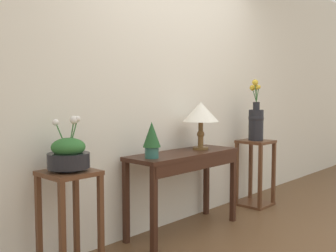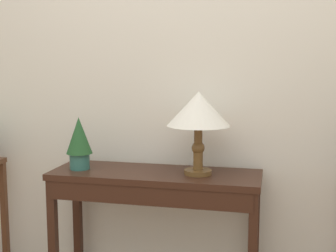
{
  "view_description": "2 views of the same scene",
  "coord_description": "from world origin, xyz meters",
  "px_view_note": "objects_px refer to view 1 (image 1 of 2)",
  "views": [
    {
      "loc": [
        -2.71,
        -1.08,
        1.23
      ],
      "look_at": [
        -0.24,
        1.25,
        0.97
      ],
      "focal_mm": 41.25,
      "sensor_mm": 36.0,
      "label": 1
    },
    {
      "loc": [
        0.51,
        -1.22,
        1.33
      ],
      "look_at": [
        -0.05,
        1.23,
        0.98
      ],
      "focal_mm": 49.0,
      "sensor_mm": 36.0,
      "label": 2
    }
  ],
  "objects_px": {
    "console_table": "(186,164)",
    "flower_vase_tall_right": "(256,120)",
    "pedestal_stand_left": "(70,224)",
    "potted_plant_on_console": "(152,138)",
    "pedestal_stand_right": "(255,173)",
    "planter_bowl_wide_left": "(69,154)",
    "table_lamp": "(201,114)"
  },
  "relations": [
    {
      "from": "console_table",
      "to": "pedestal_stand_left",
      "type": "xyz_separation_m",
      "value": [
        -1.19,
        0.02,
        -0.26
      ]
    },
    {
      "from": "potted_plant_on_console",
      "to": "pedestal_stand_left",
      "type": "relative_size",
      "value": 0.41
    },
    {
      "from": "console_table",
      "to": "planter_bowl_wide_left",
      "type": "relative_size",
      "value": 3.13
    },
    {
      "from": "pedestal_stand_left",
      "to": "potted_plant_on_console",
      "type": "bearing_deg",
      "value": -1.86
    },
    {
      "from": "planter_bowl_wide_left",
      "to": "flower_vase_tall_right",
      "type": "relative_size",
      "value": 0.55
    },
    {
      "from": "console_table",
      "to": "flower_vase_tall_right",
      "type": "xyz_separation_m",
      "value": [
        1.19,
        -0.0,
        0.34
      ]
    },
    {
      "from": "potted_plant_on_console",
      "to": "planter_bowl_wide_left",
      "type": "relative_size",
      "value": 0.8
    },
    {
      "from": "table_lamp",
      "to": "planter_bowl_wide_left",
      "type": "relative_size",
      "value": 1.21
    },
    {
      "from": "console_table",
      "to": "pedestal_stand_left",
      "type": "distance_m",
      "value": 1.22
    },
    {
      "from": "console_table",
      "to": "table_lamp",
      "type": "relative_size",
      "value": 2.59
    },
    {
      "from": "planter_bowl_wide_left",
      "to": "pedestal_stand_left",
      "type": "bearing_deg",
      "value": -160.25
    },
    {
      "from": "pedestal_stand_left",
      "to": "flower_vase_tall_right",
      "type": "height_order",
      "value": "flower_vase_tall_right"
    },
    {
      "from": "potted_plant_on_console",
      "to": "pedestal_stand_right",
      "type": "bearing_deg",
      "value": 0.09
    },
    {
      "from": "flower_vase_tall_right",
      "to": "planter_bowl_wide_left",
      "type": "bearing_deg",
      "value": 179.46
    },
    {
      "from": "pedestal_stand_right",
      "to": "table_lamp",
      "type": "bearing_deg",
      "value": 178.32
    },
    {
      "from": "pedestal_stand_left",
      "to": "pedestal_stand_right",
      "type": "distance_m",
      "value": 2.38
    },
    {
      "from": "potted_plant_on_console",
      "to": "pedestal_stand_left",
      "type": "bearing_deg",
      "value": 178.14
    },
    {
      "from": "pedestal_stand_left",
      "to": "pedestal_stand_right",
      "type": "xyz_separation_m",
      "value": [
        2.38,
        -0.02,
        0.0
      ]
    },
    {
      "from": "table_lamp",
      "to": "potted_plant_on_console",
      "type": "distance_m",
      "value": 0.7
    },
    {
      "from": "table_lamp",
      "to": "pedestal_stand_right",
      "type": "relative_size",
      "value": 0.6
    },
    {
      "from": "potted_plant_on_console",
      "to": "flower_vase_tall_right",
      "type": "relative_size",
      "value": 0.44
    },
    {
      "from": "flower_vase_tall_right",
      "to": "table_lamp",
      "type": "bearing_deg",
      "value": 178.31
    },
    {
      "from": "pedestal_stand_left",
      "to": "planter_bowl_wide_left",
      "type": "height_order",
      "value": "planter_bowl_wide_left"
    },
    {
      "from": "flower_vase_tall_right",
      "to": "console_table",
      "type": "bearing_deg",
      "value": 179.77
    },
    {
      "from": "planter_bowl_wide_left",
      "to": "flower_vase_tall_right",
      "type": "xyz_separation_m",
      "value": [
        2.38,
        -0.02,
        0.12
      ]
    },
    {
      "from": "table_lamp",
      "to": "flower_vase_tall_right",
      "type": "relative_size",
      "value": 0.66
    },
    {
      "from": "table_lamp",
      "to": "pedestal_stand_left",
      "type": "xyz_separation_m",
      "value": [
        -1.43,
        -0.01,
        -0.7
      ]
    },
    {
      "from": "flower_vase_tall_right",
      "to": "pedestal_stand_right",
      "type": "bearing_deg",
      "value": 4.87
    },
    {
      "from": "console_table",
      "to": "planter_bowl_wide_left",
      "type": "bearing_deg",
      "value": 179.16
    },
    {
      "from": "table_lamp",
      "to": "potted_plant_on_console",
      "type": "relative_size",
      "value": 1.51
    },
    {
      "from": "console_table",
      "to": "pedestal_stand_left",
      "type": "bearing_deg",
      "value": 179.17
    },
    {
      "from": "table_lamp",
      "to": "flower_vase_tall_right",
      "type": "height_order",
      "value": "flower_vase_tall_right"
    }
  ]
}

